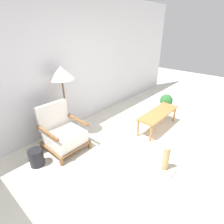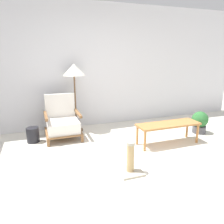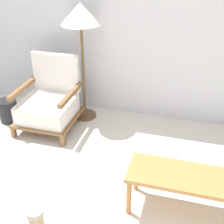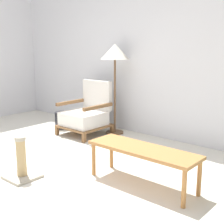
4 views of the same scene
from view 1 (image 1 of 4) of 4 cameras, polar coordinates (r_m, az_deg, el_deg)
The scene contains 8 objects.
ground_plane at distance 3.00m, azimuth 19.78°, elevation -19.31°, with size 14.00×14.00×0.00m, color silver.
wall_back at distance 3.79m, azimuth -14.45°, elevation 14.50°, with size 8.00×0.06×2.70m.
armchair at distance 3.32m, azimuth -15.77°, elevation -6.63°, with size 0.67×0.68×0.85m.
floor_lamp at distance 3.37m, azimuth -16.12°, elevation 11.09°, with size 0.45×0.45×1.43m.
coffee_table at distance 3.93m, azimuth 14.92°, elevation -0.69°, with size 1.18×0.38×0.40m.
vase at distance 3.19m, azimuth -23.47°, elevation -13.49°, with size 0.23×0.23×0.29m, color black.
potted_plant at distance 4.88m, azimuth 17.22°, elevation 3.05°, with size 0.33×0.33×0.46m.
scratching_post at distance 2.97m, azimuth 17.02°, elevation -15.41°, with size 0.33×0.33×0.46m.
Camera 1 is at (-2.10, -0.57, 2.07)m, focal length 28.00 mm.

